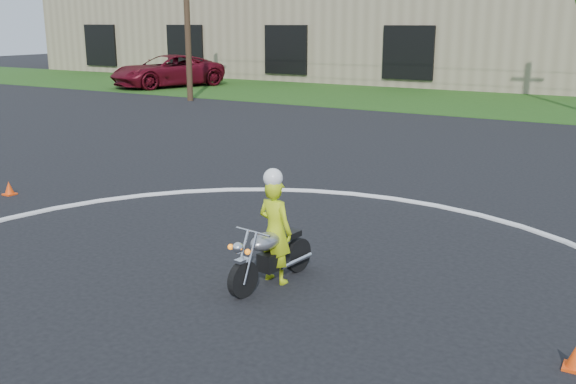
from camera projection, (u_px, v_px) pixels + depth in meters
The scene contains 6 objects.
grass_strip at pixel (539, 106), 28.72m from camera, with size 120.00×10.00×0.02m, color #1E4714.
course_markings at pixel (423, 300), 8.71m from camera, with size 19.05×19.05×0.12m.
primary_motorcycle at pixel (270, 255), 9.16m from camera, with size 0.65×1.73×0.91m.
rider_primary_grp at pixel (275, 228), 9.17m from camera, with size 0.61×0.45×1.70m.
pickup_grp at pixel (167, 71), 37.32m from camera, with size 5.13×7.23×1.83m.
warehouse at pixel (317, 15), 47.22m from camera, with size 41.00×17.00×8.30m.
Camera 1 is at (4.59, -3.53, 3.66)m, focal length 40.00 mm.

